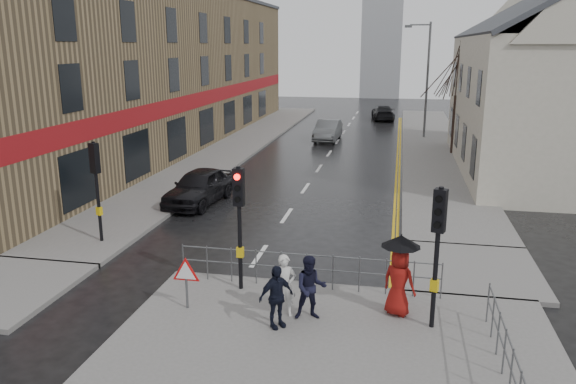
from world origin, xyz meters
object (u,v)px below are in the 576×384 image
at_px(pedestrian_a, 285,286).
at_px(pedestrian_d, 276,297).
at_px(pedestrian_b, 311,288).
at_px(car_mid, 328,130).
at_px(car_parked, 199,187).
at_px(pedestrian_with_umbrella, 399,272).

xyz_separation_m(pedestrian_a, pedestrian_d, (-0.07, -0.61, -0.01)).
bearing_deg(pedestrian_b, pedestrian_a, 161.89).
relative_size(pedestrian_b, car_mid, 0.37).
height_order(pedestrian_d, car_parked, pedestrian_d).
height_order(pedestrian_a, pedestrian_with_umbrella, pedestrian_with_umbrella).
bearing_deg(pedestrian_b, car_parked, 108.71).
bearing_deg(pedestrian_with_umbrella, car_parked, 133.00).
height_order(pedestrian_b, car_parked, pedestrian_b).
height_order(pedestrian_with_umbrella, pedestrian_d, pedestrian_with_umbrella).
xyz_separation_m(pedestrian_d, car_mid, (-2.35, 27.65, -0.19)).
relative_size(pedestrian_b, pedestrian_d, 1.04).
xyz_separation_m(pedestrian_with_umbrella, car_parked, (-8.40, 9.01, -0.51)).
bearing_deg(pedestrian_a, car_parked, 106.87).
bearing_deg(pedestrian_with_umbrella, pedestrian_d, -156.39).
relative_size(pedestrian_d, car_parked, 0.35).
bearing_deg(car_mid, car_parked, -98.65).
bearing_deg(car_mid, pedestrian_b, -81.58).
xyz_separation_m(pedestrian_with_umbrella, pedestrian_d, (-2.79, -1.22, -0.35)).
bearing_deg(car_parked, pedestrian_d, -55.09).
relative_size(car_parked, car_mid, 1.00).
height_order(pedestrian_with_umbrella, car_parked, pedestrian_with_umbrella).
bearing_deg(car_mid, pedestrian_a, -82.93).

